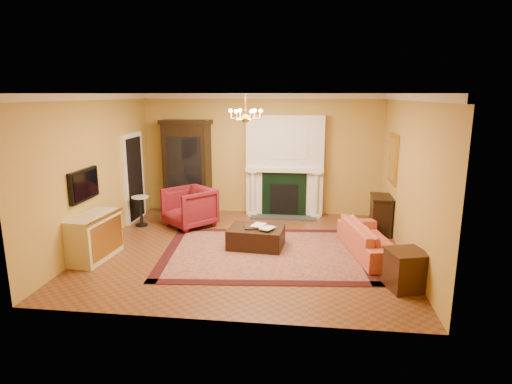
% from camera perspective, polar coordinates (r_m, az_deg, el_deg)
% --- Properties ---
extents(floor, '(6.00, 5.50, 0.02)m').
position_cam_1_polar(floor, '(8.53, -1.30, -7.68)').
color(floor, brown).
rests_on(floor, ground).
extents(ceiling, '(6.00, 5.50, 0.02)m').
position_cam_1_polar(ceiling, '(7.98, -1.42, 13.06)').
color(ceiling, white).
rests_on(ceiling, wall_back).
extents(wall_back, '(6.00, 0.02, 3.00)m').
position_cam_1_polar(wall_back, '(10.82, 0.75, 5.01)').
color(wall_back, '#B2983F').
rests_on(wall_back, floor).
extents(wall_front, '(6.00, 0.02, 3.00)m').
position_cam_1_polar(wall_front, '(5.47, -5.52, -2.95)').
color(wall_front, '#B2983F').
rests_on(wall_front, floor).
extents(wall_left, '(0.02, 5.50, 3.00)m').
position_cam_1_polar(wall_left, '(9.05, -20.59, 2.62)').
color(wall_left, '#B2983F').
rests_on(wall_left, floor).
extents(wall_right, '(0.02, 5.50, 3.00)m').
position_cam_1_polar(wall_right, '(8.25, 19.82, 1.74)').
color(wall_right, '#B2983F').
rests_on(wall_right, floor).
extents(fireplace, '(1.90, 0.70, 2.50)m').
position_cam_1_polar(fireplace, '(10.64, 3.85, 3.18)').
color(fireplace, silver).
rests_on(fireplace, wall_back).
extents(crown_molding, '(6.00, 5.50, 0.12)m').
position_cam_1_polar(crown_molding, '(8.93, -0.51, 12.60)').
color(crown_molding, silver).
rests_on(crown_molding, ceiling).
extents(doorway, '(0.08, 1.05, 2.10)m').
position_cam_1_polar(doorway, '(10.62, -15.97, 1.87)').
color(doorway, white).
rests_on(doorway, wall_left).
extents(tv_panel, '(0.09, 0.95, 0.58)m').
position_cam_1_polar(tv_panel, '(8.53, -21.95, 0.89)').
color(tv_panel, black).
rests_on(tv_panel, wall_left).
extents(gilt_mirror, '(0.06, 0.76, 1.05)m').
position_cam_1_polar(gilt_mirror, '(9.57, 17.83, 4.25)').
color(gilt_mirror, gold).
rests_on(gilt_mirror, wall_right).
extents(chandelier, '(0.63, 0.55, 0.53)m').
position_cam_1_polar(chandelier, '(7.99, -1.40, 10.17)').
color(chandelier, gold).
rests_on(chandelier, ceiling).
extents(oriental_rug, '(4.12, 3.25, 0.02)m').
position_cam_1_polar(oriental_rug, '(8.32, 1.10, -8.10)').
color(oriental_rug, '#4A0F1D').
rests_on(oriental_rug, floor).
extents(china_cabinet, '(1.17, 0.60, 2.26)m').
position_cam_1_polar(china_cabinet, '(10.98, -9.14, 3.02)').
color(china_cabinet, black).
rests_on(china_cabinet, floor).
extents(wingback_armchair, '(1.33, 1.32, 1.00)m').
position_cam_1_polar(wingback_armchair, '(9.91, -8.87, -1.80)').
color(wingback_armchair, maroon).
rests_on(wingback_armchair, floor).
extents(pedestal_table, '(0.39, 0.39, 0.70)m').
position_cam_1_polar(pedestal_table, '(10.22, -15.11, -2.18)').
color(pedestal_table, black).
rests_on(pedestal_table, floor).
extents(commode, '(0.62, 1.17, 0.84)m').
position_cam_1_polar(commode, '(8.48, -20.84, -5.61)').
color(commode, beige).
rests_on(commode, floor).
extents(coral_sofa, '(0.98, 2.09, 0.79)m').
position_cam_1_polar(coral_sofa, '(8.44, 15.21, -5.47)').
color(coral_sofa, '#C3553E').
rests_on(coral_sofa, floor).
extents(end_table, '(0.65, 0.65, 0.60)m').
position_cam_1_polar(end_table, '(7.17, 19.30, -9.91)').
color(end_table, '#311A0D').
rests_on(end_table, floor).
extents(console_table, '(0.45, 0.74, 0.80)m').
position_cam_1_polar(console_table, '(9.76, 16.28, -3.00)').
color(console_table, black).
rests_on(console_table, floor).
extents(leather_ottoman, '(1.13, 0.86, 0.40)m').
position_cam_1_polar(leather_ottoman, '(8.55, 0.03, -6.03)').
color(leather_ottoman, black).
rests_on(leather_ottoman, oriental_rug).
extents(ottoman_tray, '(0.55, 0.47, 0.03)m').
position_cam_1_polar(ottoman_tray, '(8.51, 0.05, -4.62)').
color(ottoman_tray, black).
rests_on(ottoman_tray, leather_ottoman).
extents(book_a, '(0.24, 0.09, 0.32)m').
position_cam_1_polar(book_a, '(8.48, -0.45, -3.42)').
color(book_a, gray).
rests_on(book_a, ottoman_tray).
extents(book_b, '(0.21, 0.12, 0.30)m').
position_cam_1_polar(book_b, '(8.33, 0.90, -3.82)').
color(book_b, gray).
rests_on(book_b, ottoman_tray).
extents(topiary_left, '(0.14, 0.14, 0.38)m').
position_cam_1_polar(topiary_left, '(10.61, 0.40, 4.53)').
color(topiary_left, gray).
rests_on(topiary_left, fireplace).
extents(topiary_right, '(0.14, 0.14, 0.38)m').
position_cam_1_polar(topiary_right, '(10.55, 8.21, 4.34)').
color(topiary_right, gray).
rests_on(topiary_right, fireplace).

